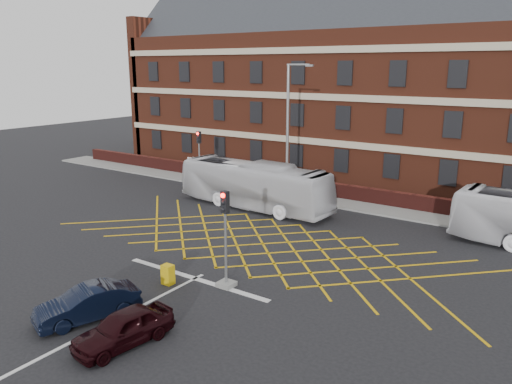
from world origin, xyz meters
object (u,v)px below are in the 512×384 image
Objects in this scene: traffic_light_near at (226,248)px; street_lamp at (288,160)px; bus_left at (254,185)px; car_navy at (88,304)px; car_maroon at (124,328)px; traffic_light_far at (200,163)px; direction_signs at (193,167)px; utility_cabinet at (168,275)px.

traffic_light_near is 0.45× the size of street_lamp.
bus_left is 16.58m from car_navy.
car_navy is at bearing 179.36° from car_maroon.
car_maroon is 5.78m from traffic_light_near.
traffic_light_far reaches higher than car_maroon.
direction_signs is (-14.27, 14.03, -0.39)m from traffic_light_near.
direction_signs is at bearing -165.67° from traffic_light_far.
street_lamp reaches higher than traffic_light_near.
street_lamp is (9.55, -2.15, 1.53)m from traffic_light_far.
traffic_light_near and traffic_light_far have the same top height.
street_lamp reaches higher than car_maroon.
bus_left is 8.27m from traffic_light_far.
street_lamp is 10.69× the size of utility_cabinet.
utility_cabinet is at bearing -159.08° from bus_left.
traffic_light_far is at bearing 14.33° from direction_signs.
utility_cabinet is at bearing 125.88° from car_maroon.
bus_left is 12.82m from utility_cabinet.
car_navy is 2.53m from car_maroon.
street_lamp is at bearing -11.21° from direction_signs.
traffic_light_far is at bearing 133.99° from traffic_light_near.
car_navy is 0.90× the size of traffic_light_far.
car_maroon reaches higher than utility_cabinet.
direction_signs is (-8.18, 3.10, -0.18)m from bus_left.
car_navy is at bearing -115.86° from traffic_light_near.
bus_left is at bearing 119.11° from traffic_light_near.
car_maroon is at bearing -54.17° from direction_signs.
direction_signs reaches higher than utility_cabinet.
bus_left reaches higher than utility_cabinet.
car_navy is 4.00m from utility_cabinet.
traffic_light_far is 19.24m from utility_cabinet.
traffic_light_far is 0.45× the size of street_lamp.
car_navy is 22.57m from direction_signs.
car_maroon is 1.63× the size of direction_signs.
street_lamp is at bearing -12.71° from traffic_light_far.
direction_signs is (-11.73, 19.26, 0.75)m from car_navy.
traffic_light_near is 1.94× the size of direction_signs.
bus_left is 2.62× the size of traffic_light_far.
traffic_light_near is 1.00× the size of traffic_light_far.
traffic_light_near is 12.81m from street_lamp.
street_lamp reaches higher than utility_cabinet.
direction_signs is at bearing 135.47° from traffic_light_near.
traffic_light_near is at bearing 98.75° from car_maroon.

